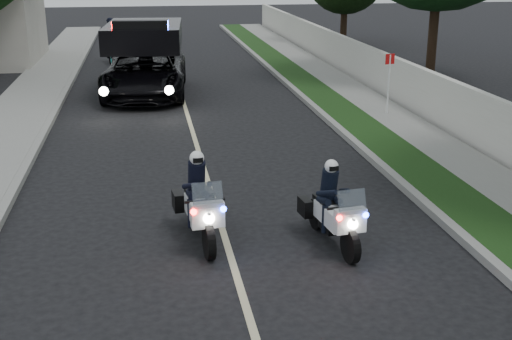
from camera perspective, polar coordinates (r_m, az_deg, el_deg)
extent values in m
cube|color=gray|center=(17.69, 8.41, 2.39)|extent=(0.20, 60.00, 0.15)
cube|color=#193814|center=(17.91, 10.55, 2.48)|extent=(1.20, 60.00, 0.16)
cube|color=gray|center=(18.39, 14.36, 2.63)|extent=(1.40, 60.00, 0.16)
cube|color=beige|center=(18.66, 17.35, 4.72)|extent=(0.22, 60.00, 1.50)
cube|color=gray|center=(17.09, -18.77, 1.04)|extent=(0.20, 60.00, 0.15)
cube|color=#BFB78C|center=(16.92, -4.94, 1.55)|extent=(0.12, 50.00, 0.01)
imported|color=black|center=(24.13, -9.40, 6.38)|extent=(3.23, 6.19, 2.91)
imported|color=black|center=(31.83, -12.25, 9.02)|extent=(0.76, 1.95, 1.01)
imported|color=black|center=(31.83, -12.25, 9.02)|extent=(0.67, 0.45, 1.84)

